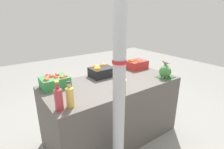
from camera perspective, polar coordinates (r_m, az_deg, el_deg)
ground_plane at (r=2.70m, az=0.00°, el=-19.11°), size 10.00×10.00×0.00m
market_table at (r=2.46m, az=0.00°, el=-11.46°), size 1.75×0.86×0.84m
support_pole at (r=1.49m, az=2.38°, el=-0.09°), size 0.12×0.12×2.36m
apple_crate at (r=2.19m, az=-18.27°, el=-2.03°), size 0.32×0.25×0.17m
orange_crate at (r=2.46m, az=-3.73°, el=1.17°), size 0.32×0.25×0.17m
carrot_crate at (r=2.85m, az=7.90°, el=3.40°), size 0.32×0.25×0.16m
broccoli_pile at (r=2.51m, az=17.04°, el=0.98°), size 0.23×0.18×0.18m
juice_bottle_ruby at (r=1.66m, az=-17.05°, el=-7.36°), size 0.08×0.08×0.29m
juice_bottle_golden at (r=1.69m, az=-13.60°, el=-6.85°), size 0.07×0.07×0.26m
pickle_jar at (r=1.98m, az=3.25°, el=-3.55°), size 0.10×0.10×0.14m
sparrow_bird at (r=2.48m, az=17.00°, el=3.70°), size 0.04×0.14×0.05m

